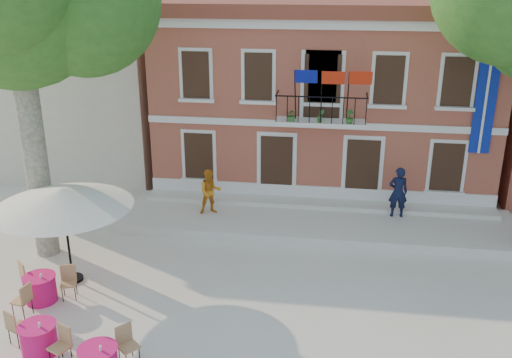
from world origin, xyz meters
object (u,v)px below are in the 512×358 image
object	(u,v)px
cafe_table_0	(39,338)
pedestrian_orange	(210,192)
patio_umbrella	(62,198)
pedestrian_navy	(398,192)
cafe_table_2	(40,287)

from	to	relation	value
cafe_table_0	pedestrian_orange	bearing A→B (deg)	73.41
patio_umbrella	pedestrian_navy	world-z (taller)	patio_umbrella
patio_umbrella	cafe_table_0	size ratio (longest dim) A/B	2.04
patio_umbrella	cafe_table_2	bearing A→B (deg)	-105.71
patio_umbrella	cafe_table_2	world-z (taller)	patio_umbrella
patio_umbrella	cafe_table_2	size ratio (longest dim) A/B	2.13
cafe_table_0	cafe_table_2	distance (m)	2.39
pedestrian_navy	pedestrian_orange	xyz separation A→B (m)	(-6.64, -0.68, -0.10)
pedestrian_navy	cafe_table_2	size ratio (longest dim) A/B	1.00
pedestrian_orange	patio_umbrella	bearing A→B (deg)	-145.21
pedestrian_navy	pedestrian_orange	size ratio (longest dim) A/B	1.11
pedestrian_orange	cafe_table_0	world-z (taller)	pedestrian_orange
cafe_table_2	patio_umbrella	bearing A→B (deg)	74.29
pedestrian_navy	cafe_table_2	distance (m)	12.11
patio_umbrella	cafe_table_2	xyz separation A→B (m)	(-0.34, -1.20, -2.19)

